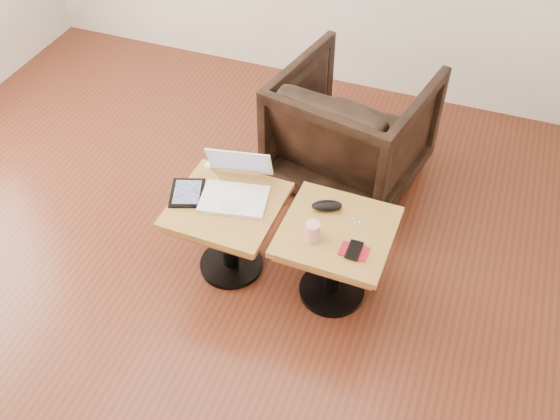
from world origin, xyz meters
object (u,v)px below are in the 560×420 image
(side_table_left, at_px, (228,220))
(armchair, at_px, (352,129))
(side_table_right, at_px, (336,246))
(laptop, at_px, (236,187))
(striped_cup, at_px, (313,231))

(side_table_left, relative_size, armchair, 0.65)
(side_table_right, bearing_deg, laptop, 174.68)
(side_table_left, xyz_separation_m, armchair, (0.40, 0.96, 0.02))
(side_table_right, bearing_deg, side_table_left, -176.90)
(side_table_left, xyz_separation_m, laptop, (0.02, 0.08, 0.17))
(striped_cup, distance_m, armchair, 1.05)
(side_table_left, bearing_deg, striped_cup, -7.79)
(side_table_left, distance_m, laptop, 0.19)
(laptop, xyz_separation_m, striped_cup, (0.47, -0.16, 0.00))
(side_table_right, distance_m, armchair, 0.96)
(laptop, height_order, striped_cup, laptop)
(armchair, bearing_deg, side_table_left, 79.37)
(striped_cup, height_order, armchair, armchair)
(laptop, xyz_separation_m, armchair, (0.39, 0.88, -0.15))
(laptop, bearing_deg, side_table_right, -17.33)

